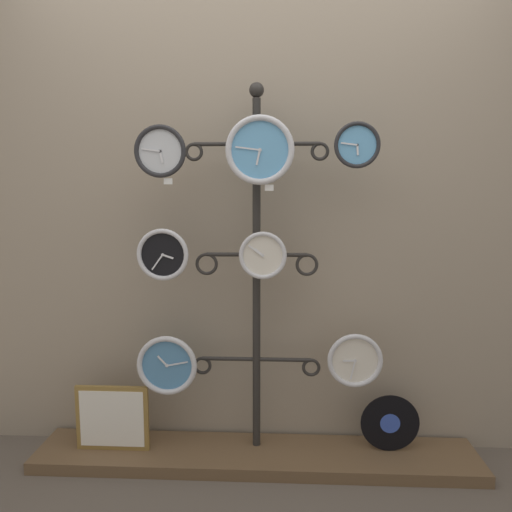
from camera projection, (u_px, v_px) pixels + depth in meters
name	position (u px, v px, depth m)	size (l,w,h in m)	color
ground_plane	(252.00, 505.00, 2.16)	(12.00, 12.00, 0.00)	brown
shop_wall	(258.00, 181.00, 2.54)	(4.40, 0.04, 2.80)	gray
low_shelf	(256.00, 456.00, 2.50)	(2.20, 0.36, 0.06)	brown
display_stand	(257.00, 344.00, 2.48)	(0.69, 0.41, 1.85)	#282623
clock_top_left	(160.00, 151.00, 2.27)	(0.24, 0.04, 0.24)	silver
clock_top_center	(260.00, 150.00, 2.24)	(0.31, 0.04, 0.31)	#60A8DB
clock_top_right	(357.00, 145.00, 2.24)	(0.21, 0.04, 0.21)	#60A8DB
clock_middle_left	(163.00, 255.00, 2.34)	(0.25, 0.04, 0.25)	black
clock_middle_center	(263.00, 255.00, 2.31)	(0.22, 0.04, 0.22)	silver
clock_bottom_left	(167.00, 365.00, 2.43)	(0.30, 0.04, 0.30)	#4C84B2
clock_bottom_right	(355.00, 360.00, 2.39)	(0.26, 0.04, 0.26)	silver
vinyl_record	(390.00, 423.00, 2.47)	(0.29, 0.01, 0.29)	black
picture_frame	(112.00, 418.00, 2.48)	(0.37, 0.02, 0.33)	olive
price_tag_upper	(168.00, 181.00, 2.28)	(0.04, 0.00, 0.03)	white
price_tag_mid	(269.00, 188.00, 2.26)	(0.04, 0.00, 0.03)	white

